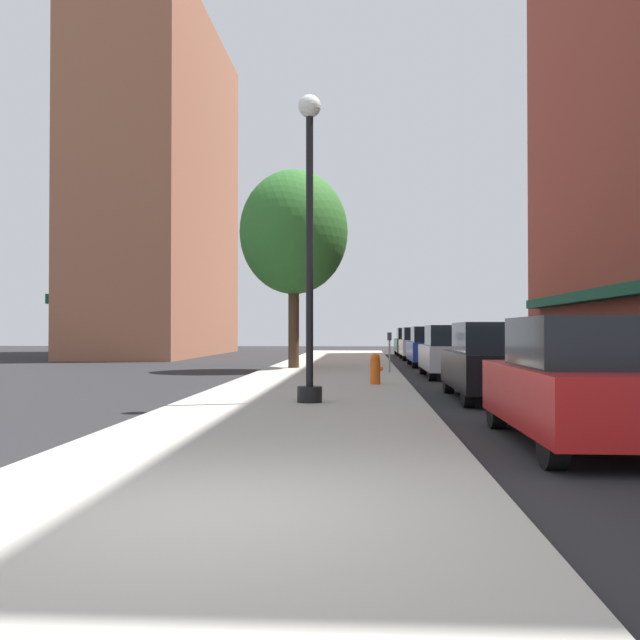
{
  "coord_description": "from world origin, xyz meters",
  "views": [
    {
      "loc": [
        1.21,
        -5.32,
        1.48
      ],
      "look_at": [
        -0.25,
        18.15,
        1.84
      ],
      "focal_mm": 39.81,
      "sensor_mm": 36.0,
      "label": 1
    }
  ],
  "objects_px": {
    "car_red": "(582,383)",
    "car_white": "(418,344)",
    "fire_hydrant": "(375,369)",
    "parking_meter_near": "(389,347)",
    "car_silver": "(452,352)",
    "car_black": "(494,362)",
    "lamppost": "(310,241)",
    "tree_near": "(294,233)",
    "car_green": "(410,342)",
    "car_blue": "(431,347)"
  },
  "relations": [
    {
      "from": "car_red",
      "to": "car_white",
      "type": "distance_m",
      "value": 27.42
    },
    {
      "from": "fire_hydrant",
      "to": "car_white",
      "type": "bearing_deg",
      "value": 82.32
    },
    {
      "from": "parking_meter_near",
      "to": "car_silver",
      "type": "distance_m",
      "value": 2.1
    },
    {
      "from": "car_black",
      "to": "car_white",
      "type": "xyz_separation_m",
      "value": [
        0.0,
        21.29,
        0.0
      ]
    },
    {
      "from": "fire_hydrant",
      "to": "parking_meter_near",
      "type": "xyz_separation_m",
      "value": [
        0.55,
        5.32,
        0.43
      ]
    },
    {
      "from": "fire_hydrant",
      "to": "car_red",
      "type": "xyz_separation_m",
      "value": [
        2.5,
        -8.87,
        0.29
      ]
    },
    {
      "from": "lamppost",
      "to": "car_white",
      "type": "relative_size",
      "value": 1.37
    },
    {
      "from": "car_black",
      "to": "car_white",
      "type": "height_order",
      "value": "same"
    },
    {
      "from": "tree_near",
      "to": "car_black",
      "type": "xyz_separation_m",
      "value": [
        5.39,
        -10.72,
        -4.32
      ]
    },
    {
      "from": "car_black",
      "to": "car_white",
      "type": "distance_m",
      "value": 21.29
    },
    {
      "from": "car_red",
      "to": "car_green",
      "type": "distance_m",
      "value": 33.54
    },
    {
      "from": "lamppost",
      "to": "car_blue",
      "type": "height_order",
      "value": "lamppost"
    },
    {
      "from": "car_red",
      "to": "car_silver",
      "type": "xyz_separation_m",
      "value": [
        0.0,
        13.42,
        0.0
      ]
    },
    {
      "from": "car_red",
      "to": "car_black",
      "type": "bearing_deg",
      "value": 88.1
    },
    {
      "from": "fire_hydrant",
      "to": "tree_near",
      "type": "height_order",
      "value": "tree_near"
    },
    {
      "from": "car_green",
      "to": "car_silver",
      "type": "bearing_deg",
      "value": -89.23
    },
    {
      "from": "car_silver",
      "to": "car_white",
      "type": "height_order",
      "value": "same"
    },
    {
      "from": "fire_hydrant",
      "to": "car_red",
      "type": "height_order",
      "value": "car_red"
    },
    {
      "from": "lamppost",
      "to": "fire_hydrant",
      "type": "relative_size",
      "value": 7.47
    },
    {
      "from": "fire_hydrant",
      "to": "car_green",
      "type": "bearing_deg",
      "value": 84.21
    },
    {
      "from": "car_black",
      "to": "lamppost",
      "type": "bearing_deg",
      "value": -155.18
    },
    {
      "from": "fire_hydrant",
      "to": "car_white",
      "type": "height_order",
      "value": "car_white"
    },
    {
      "from": "tree_near",
      "to": "car_white",
      "type": "xyz_separation_m",
      "value": [
        5.39,
        10.57,
        -4.32
      ]
    },
    {
      "from": "car_black",
      "to": "car_blue",
      "type": "height_order",
      "value": "same"
    },
    {
      "from": "fire_hydrant",
      "to": "parking_meter_near",
      "type": "distance_m",
      "value": 5.36
    },
    {
      "from": "car_black",
      "to": "fire_hydrant",
      "type": "bearing_deg",
      "value": 130.68
    },
    {
      "from": "car_silver",
      "to": "car_green",
      "type": "distance_m",
      "value": 20.12
    },
    {
      "from": "lamppost",
      "to": "car_green",
      "type": "distance_m",
      "value": 29.66
    },
    {
      "from": "parking_meter_near",
      "to": "car_black",
      "type": "distance_m",
      "value": 8.3
    },
    {
      "from": "car_blue",
      "to": "car_green",
      "type": "bearing_deg",
      "value": 89.5
    },
    {
      "from": "parking_meter_near",
      "to": "car_black",
      "type": "height_order",
      "value": "car_black"
    },
    {
      "from": "car_black",
      "to": "car_silver",
      "type": "height_order",
      "value": "same"
    },
    {
      "from": "car_red",
      "to": "car_silver",
      "type": "height_order",
      "value": "same"
    },
    {
      "from": "lamppost",
      "to": "car_red",
      "type": "relative_size",
      "value": 1.37
    },
    {
      "from": "lamppost",
      "to": "car_black",
      "type": "relative_size",
      "value": 1.37
    },
    {
      "from": "parking_meter_near",
      "to": "car_white",
      "type": "bearing_deg",
      "value": 81.61
    },
    {
      "from": "parking_meter_near",
      "to": "car_black",
      "type": "xyz_separation_m",
      "value": [
        1.95,
        -8.07,
        -0.14
      ]
    },
    {
      "from": "lamppost",
      "to": "car_black",
      "type": "distance_m",
      "value": 4.9
    },
    {
      "from": "parking_meter_near",
      "to": "car_silver",
      "type": "xyz_separation_m",
      "value": [
        1.95,
        -0.77,
        -0.14
      ]
    },
    {
      "from": "fire_hydrant",
      "to": "car_silver",
      "type": "xyz_separation_m",
      "value": [
        2.5,
        4.54,
        0.29
      ]
    },
    {
      "from": "car_red",
      "to": "car_blue",
      "type": "bearing_deg",
      "value": 88.1
    },
    {
      "from": "parking_meter_near",
      "to": "car_blue",
      "type": "height_order",
      "value": "car_blue"
    },
    {
      "from": "car_red",
      "to": "car_green",
      "type": "height_order",
      "value": "same"
    },
    {
      "from": "lamppost",
      "to": "parking_meter_near",
      "type": "height_order",
      "value": "lamppost"
    },
    {
      "from": "parking_meter_near",
      "to": "car_blue",
      "type": "distance_m",
      "value": 6.55
    },
    {
      "from": "fire_hydrant",
      "to": "car_black",
      "type": "height_order",
      "value": "car_black"
    },
    {
      "from": "car_black",
      "to": "car_white",
      "type": "bearing_deg",
      "value": 88.41
    },
    {
      "from": "parking_meter_near",
      "to": "car_red",
      "type": "distance_m",
      "value": 14.32
    },
    {
      "from": "car_green",
      "to": "car_red",
      "type": "bearing_deg",
      "value": -89.23
    },
    {
      "from": "car_white",
      "to": "car_black",
      "type": "bearing_deg",
      "value": -88.66
    }
  ]
}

